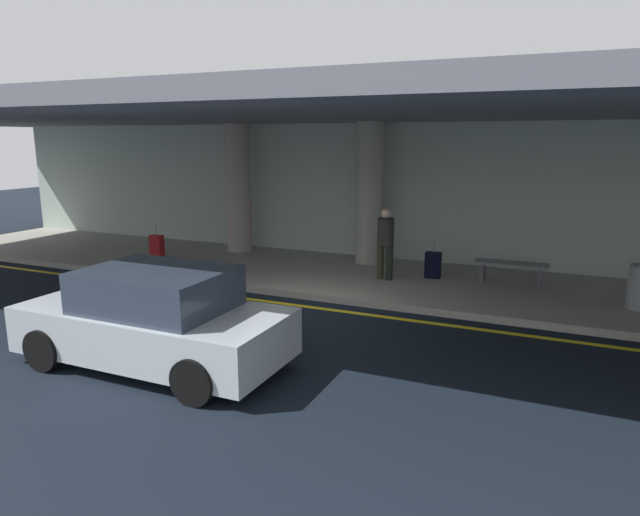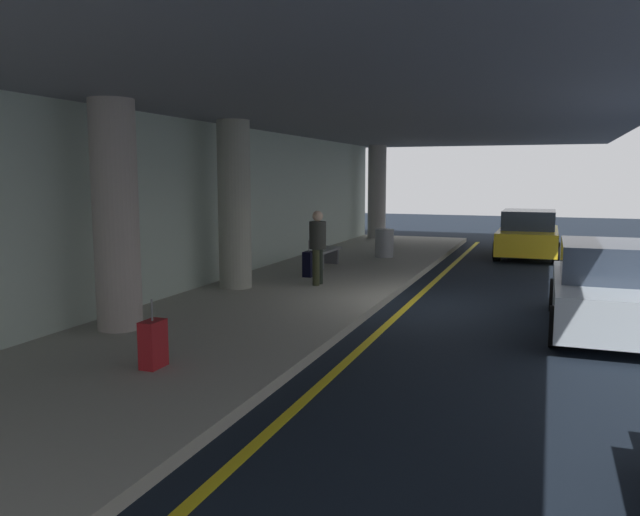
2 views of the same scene
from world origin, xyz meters
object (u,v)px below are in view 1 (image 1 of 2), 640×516
Objects in this scene: traveler_with_luggage at (385,239)px; suitcase_upright_primary at (433,265)px; car_silver at (155,320)px; suitcase_upright_secondary at (157,246)px; bench_metal at (511,268)px; support_column_far_left at (238,188)px; support_column_left_mid at (370,194)px.

suitcase_upright_primary is at bearing -86.23° from traveler_with_luggage.
car_silver reaches higher than suitcase_upright_secondary.
car_silver is 2.44× the size of traveler_with_luggage.
car_silver is at bearing 136.23° from traveler_with_luggage.
support_column_far_left is at bearing 174.34° from bench_metal.
support_column_left_mid is 2.65m from suitcase_upright_primary.
support_column_far_left is 4.06× the size of suitcase_upright_secondary.
suitcase_upright_secondary is at bearing -132.25° from support_column_far_left.
car_silver is 8.10m from bench_metal.
car_silver reaches higher than bench_metal.
suitcase_upright_primary is at bearing 70.49° from car_silver.
suitcase_upright_primary is (5.94, -0.99, -1.51)m from support_column_far_left.
car_silver is at bearing -123.60° from bench_metal.
support_column_far_left reaches higher than traveler_with_luggage.
bench_metal is at bearing -11.70° from support_column_left_mid.
suitcase_upright_secondary is at bearing 64.16° from traveler_with_luggage.
bench_metal is at bearing -5.66° from support_column_far_left.
support_column_left_mid is at bearing 3.45° from traveler_with_luggage.
suitcase_upright_primary is (1.94, -0.99, -1.51)m from support_column_left_mid.
support_column_left_mid is 2.28× the size of bench_metal.
support_column_far_left is at bearing 27.46° from suitcase_upright_secondary.
support_column_far_left is 0.89× the size of car_silver.
bench_metal is at bearing 16.28° from suitcase_upright_primary.
car_silver is 6.18m from traveler_with_luggage.
bench_metal is at bearing -14.18° from suitcase_upright_secondary.
traveler_with_luggage is 2.92m from bench_metal.
support_column_left_mid is 4.06× the size of suitcase_upright_primary.
support_column_left_mid is 2.17× the size of traveler_with_luggage.
car_silver is at bearing -70.57° from suitcase_upright_secondary.
suitcase_upright_secondary reaches higher than bench_metal.
bench_metal is (4.48, 6.75, -0.21)m from car_silver.
suitcase_upright_secondary is at bearing 133.11° from car_silver.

